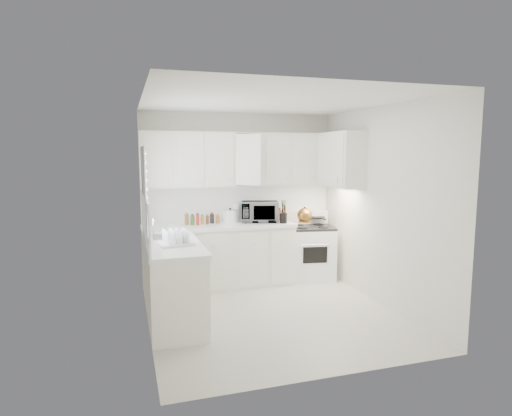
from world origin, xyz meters
name	(u,v)px	position (x,y,z in m)	size (l,w,h in m)	color
floor	(272,314)	(0.00, 0.00, 0.00)	(3.20, 3.20, 0.00)	beige
ceiling	(273,101)	(0.00, 0.00, 2.60)	(3.20, 3.20, 0.00)	white
wall_back	(239,198)	(0.00, 1.60, 1.30)	(3.00, 3.00, 0.00)	silver
wall_front	(334,235)	(0.00, -1.60, 1.30)	(3.00, 3.00, 0.00)	silver
wall_left	(145,216)	(-1.50, 0.00, 1.30)	(3.20, 3.20, 0.00)	silver
wall_right	(381,206)	(1.50, 0.00, 1.30)	(3.20, 3.20, 0.00)	silver
window_blinds	(145,191)	(-1.48, 0.35, 1.55)	(0.06, 0.96, 1.06)	white
lower_cabinets_back	(219,257)	(-0.39, 1.30, 0.45)	(2.22, 0.60, 0.90)	silver
lower_cabinets_left	(173,283)	(-1.20, 0.20, 0.45)	(0.60, 1.60, 0.90)	silver
countertop_back	(219,226)	(-0.39, 1.29, 0.93)	(2.24, 0.64, 0.05)	white
countertop_left	(172,244)	(-1.19, 0.20, 0.93)	(0.64, 1.62, 0.05)	white
backsplash_back	(239,203)	(0.00, 1.59, 1.23)	(2.98, 0.02, 0.55)	white
backsplash_left	(146,220)	(-1.49, 0.20, 1.23)	(0.02, 1.60, 0.55)	white
upper_cabinets_back	(242,186)	(0.00, 1.44, 1.50)	(3.00, 0.33, 0.80)	silver
upper_cabinets_right	(340,187)	(1.33, 0.82, 1.50)	(0.33, 0.90, 0.80)	silver
sink	(169,227)	(-1.19, 0.55, 1.07)	(0.42, 0.38, 0.30)	gray
stove	(311,245)	(1.09, 1.29, 0.54)	(0.70, 0.57, 1.08)	white
tea_kettle	(305,214)	(0.91, 1.13, 1.07)	(0.28, 0.24, 0.26)	olive
frying_pan	(317,217)	(1.27, 1.45, 0.96)	(0.25, 0.43, 0.04)	black
microwave	(260,210)	(0.26, 1.34, 1.14)	(0.55, 0.31, 0.38)	gray
rice_cooker	(230,215)	(-0.19, 1.40, 1.06)	(0.22, 0.22, 0.22)	white
paper_towel	(236,212)	(-0.07, 1.51, 1.08)	(0.12, 0.12, 0.27)	white
utensil_crock	(283,211)	(0.56, 1.11, 1.13)	(0.12, 0.12, 0.36)	black
dish_rack	(175,236)	(-1.18, 0.01, 1.05)	(0.38, 0.29, 0.21)	white
spice_left_0	(187,220)	(-0.85, 1.42, 1.02)	(0.06, 0.06, 0.13)	#915C27
spice_left_1	(193,221)	(-0.78, 1.33, 1.02)	(0.06, 0.06, 0.13)	#356622
spice_left_2	(197,220)	(-0.70, 1.42, 1.02)	(0.06, 0.06, 0.13)	red
spice_left_3	(203,220)	(-0.62, 1.33, 1.02)	(0.06, 0.06, 0.13)	gold
spice_left_4	(207,219)	(-0.55, 1.42, 1.02)	(0.06, 0.06, 0.13)	brown
spice_left_5	(213,220)	(-0.47, 1.33, 1.02)	(0.06, 0.06, 0.13)	black
spice_left_6	(217,219)	(-0.40, 1.42, 1.02)	(0.06, 0.06, 0.13)	#915C27
sauce_right_0	(277,214)	(0.58, 1.46, 1.05)	(0.06, 0.06, 0.19)	red
sauce_right_1	(282,214)	(0.64, 1.40, 1.05)	(0.06, 0.06, 0.19)	gold
sauce_right_2	(284,213)	(0.69, 1.46, 1.05)	(0.06, 0.06, 0.19)	brown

